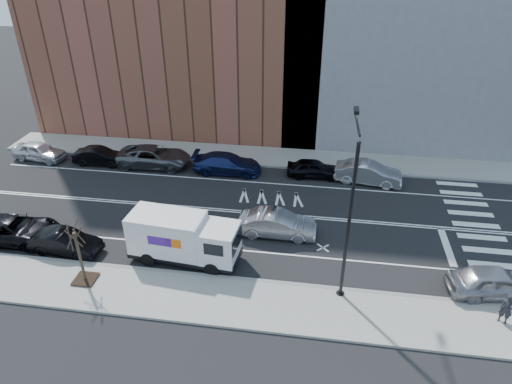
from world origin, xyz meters
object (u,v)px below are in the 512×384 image
(fedex_van, at_px, (183,238))
(far_parked_b, at_px, (100,156))
(near_parked_front, at_px, (495,282))
(far_parked_a, at_px, (39,151))
(pedestrian, at_px, (507,309))
(driving_sedan, at_px, (277,224))

(fedex_van, distance_m, far_parked_b, 15.28)
(far_parked_b, relative_size, near_parked_front, 0.87)
(far_parked_a, xyz_separation_m, pedestrian, (32.95, -13.83, 0.23))
(far_parked_b, bearing_deg, far_parked_a, 88.47)
(far_parked_b, bearing_deg, driving_sedan, -117.47)
(far_parked_a, height_order, driving_sedan, driving_sedan)
(fedex_van, height_order, far_parked_a, fedex_van)
(driving_sedan, xyz_separation_m, pedestrian, (11.91, -5.93, 0.19))
(far_parked_b, distance_m, driving_sedan, 17.45)
(far_parked_b, distance_m, pedestrian, 30.76)
(fedex_van, height_order, driving_sedan, fedex_van)
(fedex_van, relative_size, near_parked_front, 1.35)
(fedex_van, height_order, far_parked_b, fedex_van)
(near_parked_front, bearing_deg, driving_sedan, 64.74)
(far_parked_a, relative_size, driving_sedan, 0.91)
(far_parked_a, height_order, near_parked_front, near_parked_front)
(fedex_van, distance_m, near_parked_front, 17.18)
(driving_sedan, height_order, near_parked_front, near_parked_front)
(fedex_van, height_order, pedestrian, fedex_van)
(far_parked_a, relative_size, pedestrian, 2.64)
(fedex_van, bearing_deg, driving_sedan, 37.65)
(fedex_van, bearing_deg, far_parked_b, 138.33)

